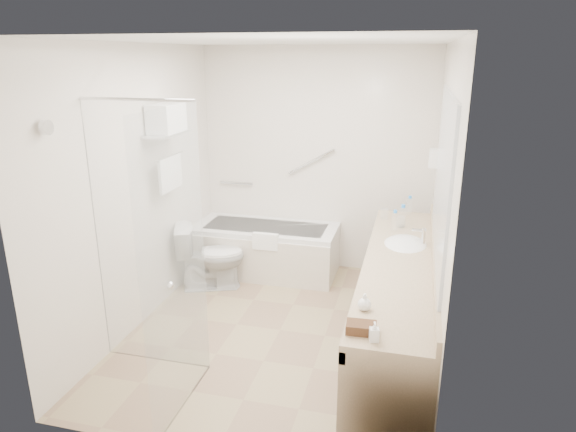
% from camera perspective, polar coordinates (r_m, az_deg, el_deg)
% --- Properties ---
extents(floor, '(3.20, 3.20, 0.00)m').
position_cam_1_polar(floor, '(4.79, -0.90, -12.54)').
color(floor, '#9C8760').
rests_on(floor, ground).
extents(ceiling, '(2.60, 3.20, 0.10)m').
position_cam_1_polar(ceiling, '(4.15, -1.08, 18.87)').
color(ceiling, silver).
rests_on(ceiling, wall_back).
extents(wall_back, '(2.60, 0.10, 2.50)m').
position_cam_1_polar(wall_back, '(5.82, 3.17, 6.10)').
color(wall_back, beige).
rests_on(wall_back, ground).
extents(wall_front, '(2.60, 0.10, 2.50)m').
position_cam_1_polar(wall_front, '(2.88, -9.39, -6.33)').
color(wall_front, beige).
rests_on(wall_front, ground).
extents(wall_left, '(0.10, 3.20, 2.50)m').
position_cam_1_polar(wall_left, '(4.80, -16.15, 2.95)').
color(wall_left, beige).
rests_on(wall_left, ground).
extents(wall_right, '(0.10, 3.20, 2.50)m').
position_cam_1_polar(wall_right, '(4.17, 16.53, 0.74)').
color(wall_right, beige).
rests_on(wall_right, ground).
extents(bathtub, '(1.60, 0.73, 0.59)m').
position_cam_1_polar(bathtub, '(5.88, -2.47, -3.70)').
color(bathtub, silver).
rests_on(bathtub, floor).
extents(grab_bar_short, '(0.40, 0.03, 0.03)m').
position_cam_1_polar(grab_bar_short, '(6.10, -5.76, 3.68)').
color(grab_bar_short, silver).
rests_on(grab_bar_short, wall_back).
extents(grab_bar_long, '(0.53, 0.03, 0.33)m').
position_cam_1_polar(grab_bar_long, '(5.79, 2.60, 6.05)').
color(grab_bar_long, silver).
rests_on(grab_bar_long, wall_back).
extents(shower_enclosure, '(0.96, 0.91, 2.11)m').
position_cam_1_polar(shower_enclosure, '(3.77, -14.04, -3.79)').
color(shower_enclosure, silver).
rests_on(shower_enclosure, floor).
extents(towel_shelf, '(0.24, 0.55, 0.81)m').
position_cam_1_polar(towel_shelf, '(4.95, -13.29, 9.54)').
color(towel_shelf, silver).
rests_on(towel_shelf, wall_left).
extents(vanity_counter, '(0.55, 2.70, 0.95)m').
position_cam_1_polar(vanity_counter, '(4.24, 12.12, -7.46)').
color(vanity_counter, tan).
rests_on(vanity_counter, floor).
extents(sink, '(0.40, 0.52, 0.14)m').
position_cam_1_polar(sink, '(4.54, 12.89, -3.34)').
color(sink, silver).
rests_on(sink, vanity_counter).
extents(faucet, '(0.03, 0.03, 0.14)m').
position_cam_1_polar(faucet, '(4.50, 14.82, -2.17)').
color(faucet, silver).
rests_on(faucet, vanity_counter).
extents(mirror, '(0.02, 2.00, 1.20)m').
position_cam_1_polar(mirror, '(3.95, 16.82, 4.31)').
color(mirror, '#A6ACB2').
rests_on(mirror, wall_right).
extents(hairdryer_unit, '(0.08, 0.10, 0.18)m').
position_cam_1_polar(hairdryer_unit, '(5.14, 15.84, 6.20)').
color(hairdryer_unit, silver).
rests_on(hairdryer_unit, wall_right).
extents(toilet, '(0.81, 0.63, 0.70)m').
position_cam_1_polar(toilet, '(5.52, -8.59, -4.49)').
color(toilet, silver).
rests_on(toilet, floor).
extents(amenity_basket, '(0.18, 0.13, 0.06)m').
position_cam_1_polar(amenity_basket, '(3.09, 8.13, -12.19)').
color(amenity_basket, '#4C311B').
rests_on(amenity_basket, vanity_counter).
extents(soap_bottle_a, '(0.08, 0.13, 0.05)m').
position_cam_1_polar(soap_bottle_a, '(3.02, 9.54, -13.08)').
color(soap_bottle_a, silver).
rests_on(soap_bottle_a, vanity_counter).
extents(soap_bottle_b, '(0.12, 0.13, 0.09)m').
position_cam_1_polar(soap_bottle_b, '(3.33, 8.49, -9.61)').
color(soap_bottle_b, silver).
rests_on(soap_bottle_b, vanity_counter).
extents(water_bottle_left, '(0.07, 0.07, 0.22)m').
position_cam_1_polar(water_bottle_left, '(4.91, 12.61, -0.11)').
color(water_bottle_left, silver).
rests_on(water_bottle_left, vanity_counter).
extents(water_bottle_mid, '(0.06, 0.06, 0.20)m').
position_cam_1_polar(water_bottle_mid, '(4.79, 11.77, -0.60)').
color(water_bottle_mid, silver).
rests_on(water_bottle_mid, vanity_counter).
extents(water_bottle_right, '(0.06, 0.06, 0.20)m').
position_cam_1_polar(water_bottle_right, '(5.31, 13.34, 1.07)').
color(water_bottle_right, silver).
rests_on(water_bottle_right, vanity_counter).
extents(drinking_glass_near, '(0.08, 0.08, 0.10)m').
position_cam_1_polar(drinking_glass_near, '(5.14, 10.68, 0.24)').
color(drinking_glass_near, silver).
rests_on(drinking_glass_near, vanity_counter).
extents(drinking_glass_far, '(0.10, 0.10, 0.10)m').
position_cam_1_polar(drinking_glass_far, '(4.93, 12.39, -0.63)').
color(drinking_glass_far, silver).
rests_on(drinking_glass_far, vanity_counter).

